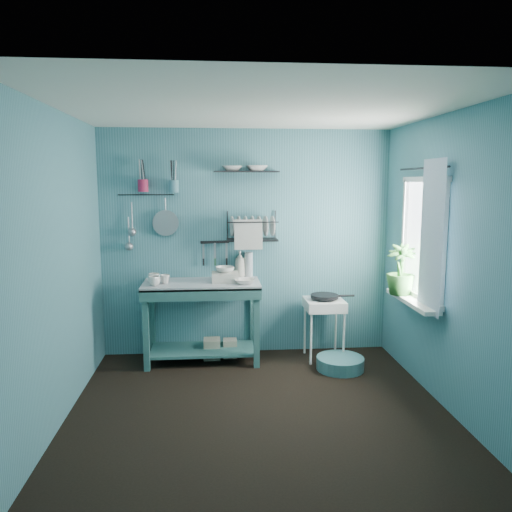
{
  "coord_description": "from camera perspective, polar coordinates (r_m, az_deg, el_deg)",
  "views": [
    {
      "loc": [
        -0.37,
        -4.01,
        1.92
      ],
      "look_at": [
        0.05,
        0.85,
        1.2
      ],
      "focal_mm": 35.0,
      "sensor_mm": 36.0,
      "label": 1
    }
  ],
  "objects": [
    {
      "name": "floor_basin",
      "position": [
        5.35,
        9.59,
        -12.0
      ],
      "size": [
        0.49,
        0.49,
        0.13
      ],
      "primitive_type": "cylinder",
      "color": "teal",
      "rests_on": "floor"
    },
    {
      "name": "potted_plant",
      "position": [
        5.07,
        16.19,
        -1.51
      ],
      "size": [
        0.37,
        0.37,
        0.49
      ],
      "primitive_type": "imported",
      "rotation": [
        0.0,
        0.0,
        -0.43
      ],
      "color": "#306D2B",
      "rests_on": "windowsill"
    },
    {
      "name": "water_bottle",
      "position": [
        5.56,
        -0.84,
        -1.0
      ],
      "size": [
        0.09,
        0.09,
        0.28
      ],
      "primitive_type": "cylinder",
      "color": "silver",
      "rests_on": "work_counter"
    },
    {
      "name": "storage_tin_large",
      "position": [
        5.6,
        -5.05,
        -10.5
      ],
      "size": [
        0.18,
        0.18,
        0.22
      ],
      "primitive_type": "cube",
      "color": "gray",
      "rests_on": "floor"
    },
    {
      "name": "dish_rack",
      "position": [
        5.42,
        -0.44,
        3.45
      ],
      "size": [
        0.55,
        0.24,
        0.32
      ],
      "primitive_type": "cube",
      "rotation": [
        0.0,
        0.0,
        -0.01
      ],
      "color": "black",
      "rests_on": "wall_back"
    },
    {
      "name": "soap_bottle",
      "position": [
        5.53,
        -1.85,
        -0.95
      ],
      "size": [
        0.12,
        0.12,
        0.3
      ],
      "primitive_type": "imported",
      "color": "beige",
      "rests_on": "work_counter"
    },
    {
      "name": "mug_mid",
      "position": [
        5.31,
        -10.36,
        -2.61
      ],
      "size": [
        0.14,
        0.14,
        0.09
      ],
      "primitive_type": "imported",
      "rotation": [
        0.0,
        0.0,
        0.52
      ],
      "color": "silver",
      "rests_on": "work_counter"
    },
    {
      "name": "tub_bowl",
      "position": [
        5.31,
        -3.56,
        -1.56
      ],
      "size": [
        0.2,
        0.19,
        0.06
      ],
      "primitive_type": "imported",
      "color": "silver",
      "rests_on": "wash_tub"
    },
    {
      "name": "mug_left",
      "position": [
        5.22,
        -11.56,
        -2.8
      ],
      "size": [
        0.12,
        0.12,
        0.1
      ],
      "primitive_type": "imported",
      "color": "silver",
      "rests_on": "work_counter"
    },
    {
      "name": "utensil_cup_magenta",
      "position": [
        5.48,
        -12.79,
        7.85
      ],
      "size": [
        0.11,
        0.11,
        0.13
      ],
      "primitive_type": "cylinder",
      "color": "#9A1C40",
      "rests_on": "wall_back"
    },
    {
      "name": "ladle_inner",
      "position": [
        5.57,
        -14.34,
        2.82
      ],
      "size": [
        0.01,
        0.01,
        0.3
      ],
      "primitive_type": "cylinder",
      "color": "#9B9DA3",
      "rests_on": "wall_back"
    },
    {
      "name": "upper_shelf",
      "position": [
        5.43,
        -1.11,
        9.62
      ],
      "size": [
        0.71,
        0.22,
        0.01
      ],
      "primitive_type": "cube",
      "rotation": [
        0.0,
        0.0,
        0.05
      ],
      "color": "black",
      "rests_on": "wall_back"
    },
    {
      "name": "curtain",
      "position": [
        4.6,
        19.38,
        2.04
      ],
      "size": [
        0.0,
        1.35,
        1.35
      ],
      "primitive_type": "plane",
      "rotation": [
        1.57,
        0.0,
        1.57
      ],
      "color": "white",
      "rests_on": "wall_right"
    },
    {
      "name": "mug_right",
      "position": [
        5.38,
        -11.58,
        -2.47
      ],
      "size": [
        0.17,
        0.17,
        0.1
      ],
      "primitive_type": "imported",
      "rotation": [
        0.0,
        0.0,
        1.05
      ],
      "color": "silver",
      "rests_on": "work_counter"
    },
    {
      "name": "hook_rail",
      "position": [
        5.53,
        -12.45,
        6.85
      ],
      "size": [
        0.6,
        0.01,
        0.01
      ],
      "primitive_type": "cylinder",
      "rotation": [
        0.0,
        1.57,
        0.0
      ],
      "color": "black",
      "rests_on": "wall_back"
    },
    {
      "name": "windowsill",
      "position": [
        4.97,
        17.39,
        -4.92
      ],
      "size": [
        0.16,
        0.95,
        0.04
      ],
      "primitive_type": "cube",
      "color": "white",
      "rests_on": "wall_right"
    },
    {
      "name": "knife_strip",
      "position": [
        5.52,
        -4.73,
        1.6
      ],
      "size": [
        0.32,
        0.07,
        0.03
      ],
      "primitive_type": "cube",
      "rotation": [
        0.0,
        0.0,
        0.16
      ],
      "color": "black",
      "rests_on": "wall_back"
    },
    {
      "name": "colander",
      "position": [
        5.51,
        -10.29,
        3.74
      ],
      "size": [
        0.28,
        0.03,
        0.28
      ],
      "primitive_type": "cylinder",
      "rotation": [
        1.54,
        0.0,
        0.0
      ],
      "color": "#9B9DA3",
      "rests_on": "wall_back"
    },
    {
      "name": "storage_tin_small",
      "position": [
        5.63,
        -2.98,
        -10.47
      ],
      "size": [
        0.15,
        0.15,
        0.2
      ],
      "primitive_type": "cube",
      "color": "gray",
      "rests_on": "floor"
    },
    {
      "name": "ladle_outer",
      "position": [
        5.56,
        -13.99,
        4.44
      ],
      "size": [
        0.01,
        0.01,
        0.3
      ],
      "primitive_type": "cylinder",
      "color": "#9B9DA3",
      "rests_on": "wall_back"
    },
    {
      "name": "wall_right",
      "position": [
        4.52,
        20.96,
        -0.7
      ],
      "size": [
        0.0,
        3.0,
        3.0
      ],
      "primitive_type": "plane",
      "rotation": [
        1.57,
        0.0,
        -1.57
      ],
      "color": "#3D737E",
      "rests_on": "ground"
    },
    {
      "name": "wall_front",
      "position": [
        2.63,
        3.32,
        -6.44
      ],
      "size": [
        3.2,
        0.0,
        3.2
      ],
      "primitive_type": "plane",
      "rotation": [
        -1.57,
        0.0,
        0.0
      ],
      "color": "#3D737E",
      "rests_on": "ground"
    },
    {
      "name": "work_counter",
      "position": [
        5.46,
        -6.16,
        -7.44
      ],
      "size": [
        1.3,
        0.76,
        0.87
      ],
      "primitive_type": "cube",
      "rotation": [
        0.0,
        0.0,
        -0.12
      ],
      "color": "#2D605D",
      "rests_on": "floor"
    },
    {
      "name": "hotplate_stand",
      "position": [
        5.57,
        7.75,
        -8.27
      ],
      "size": [
        0.48,
        0.48,
        0.66
      ],
      "primitive_type": "cube",
      "rotation": [
        0.0,
        0.0,
        0.19
      ],
      "color": "white",
      "rests_on": "floor"
    },
    {
      "name": "shelf_bowl_left",
      "position": [
        5.42,
        -2.72,
        9.73
      ],
      "size": [
        0.23,
        0.23,
        0.05
      ],
      "primitive_type": "imported",
      "rotation": [
        0.0,
        0.0,
        -0.07
      ],
      "color": "silver",
      "rests_on": "upper_shelf"
    },
    {
      "name": "utensil_cup_teal",
      "position": [
        5.45,
        -9.38,
        7.86
      ],
      "size": [
        0.11,
        0.11,
        0.13
      ],
      "primitive_type": "cylinder",
      "color": "teal",
      "rests_on": "wall_back"
    },
    {
      "name": "window_glass",
      "position": [
        4.9,
        18.62,
        1.85
      ],
      "size": [
        0.0,
        1.1,
        1.1
      ],
      "primitive_type": "plane",
      "rotation": [
        1.57,
        0.0,
        1.57
      ],
      "color": "white",
      "rests_on": "wall_right"
    },
    {
      "name": "curtain_rod",
      "position": [
        4.86,
        18.49,
        9.49
      ],
      "size": [
        0.02,
        1.05,
        0.02
      ],
      "primitive_type": "cylinder",
      "rotation": [
        1.57,
        0.0,
        0.0
      ],
      "color": "black",
      "rests_on": "wall_right"
    },
    {
      "name": "shelf_bowl_right",
      "position": [
        5.44,
        0.11,
        9.42
      ],
      "size": [
        0.24,
        0.24,
        0.06
      ],
      "primitive_type": "imported",
      "rotation": [
        0.0,
        0.0,
        0.01
      ],
      "color": "silver",
      "rests_on": "upper_shelf"
    },
    {
      "name": "ceiling",
      "position": [
        4.07,
        0.34,
        16.57
      ],
      "size": [
        3.2,
        3.2,
        0.0
      ],
      "primitive_type": "plane",
      "rotation": [
        3.14,
        0.0,
        0.0
      ],
      "color": "silver",
      "rests_on": "ground"
    },
    {
      "name": "floor",
      "position": [
        4.47,
        0.31,
        -17.08
      ],
      "size": [
        3.2,
        3.2,
        0.0
      ],
      "primitive_type": "plane",
      "color": "black",
      "rests_on": "ground"
    },
    {
      "name": "counter_bowl",
      "position": [
        5.21,
        -1.31,
        -2.91
      ],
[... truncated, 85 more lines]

